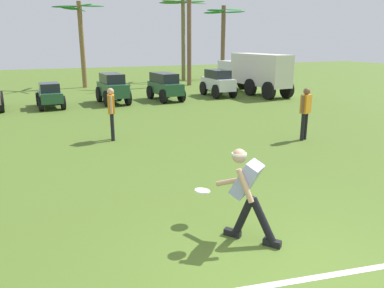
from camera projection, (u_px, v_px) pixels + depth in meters
ground_plane at (294, 279)px, 4.70m from camera, size 80.00×80.00×0.00m
field_line_paint at (297, 281)px, 4.65m from camera, size 27.21×4.18×0.01m
frisbee_thrower at (247, 190)px, 5.43m from camera, size 0.65×1.05×1.40m
frisbee_in_flight at (202, 191)px, 6.05m from camera, size 0.27×0.27×0.05m
teammate_near_sideline at (111, 109)px, 11.01m from camera, size 0.26×0.50×1.56m
teammate_midfield at (305, 109)px, 11.03m from camera, size 0.48×0.32×1.56m
parked_car_slot_c at (50, 95)px, 16.59m from camera, size 1.18×2.24×1.10m
parked_car_slot_d at (113, 88)px, 17.69m from camera, size 1.30×2.41×1.40m
parked_car_slot_e at (165, 86)px, 18.64m from camera, size 1.35×2.48×1.34m
parked_car_slot_f at (218, 82)px, 20.00m from camera, size 1.17×2.35×1.40m
box_truck at (254, 71)px, 20.84m from camera, size 1.62×5.95×2.20m
palm_tree_far_left at (81, 35)px, 23.05m from camera, size 3.12×3.12×5.20m
palm_tree_left_of_centre at (189, 16)px, 23.94m from camera, size 3.41×3.10×7.36m
palm_tree_right_of_centre at (183, 27)px, 27.12m from camera, size 3.68×3.35×5.97m
palm_tree_far_right at (223, 35)px, 28.74m from camera, size 3.13×3.13×5.45m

